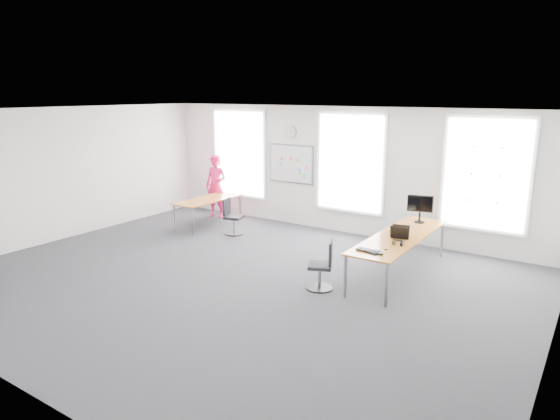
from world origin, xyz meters
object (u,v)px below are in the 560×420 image
Objects in this scene: person at (216,186)px; desk_left at (208,201)px; chair_right at (323,268)px; monitor at (420,206)px; desk_right at (400,238)px; chair_left at (232,219)px; keyboard at (368,251)px; headphones at (398,243)px.

desk_left is at bearing -68.31° from person.
chair_right is 2.72m from monitor.
desk_right is 1.84× the size of person.
chair_left is (1.00, -0.29, -0.26)m from desk_left.
desk_right is at bearing 101.42° from keyboard.
person is 9.34× the size of headphones.
keyboard is (5.62, -2.69, -0.08)m from person.
keyboard is 2.33m from monitor.
headphones is at bearing 80.12° from keyboard.
headphones reaches higher than keyboard.
headphones is 1.76m from monitor.
desk_right reaches higher than desk_left.
chair_left is at bearing 175.19° from monitor.
desk_left is 1.07m from chair_left.
headphones is (1.02, 0.78, 0.43)m from chair_right.
chair_left reaches higher than keyboard.
chair_right is 2.03× the size of keyboard.
monitor reaches higher than chair_right.
person reaches higher than monitor.
desk_right is 3.63× the size of chair_left.
desk_right is 4.35m from chair_left.
monitor is at bearing 86.58° from headphones.
monitor is (-0.20, 1.72, 0.29)m from headphones.
chair_right is 5.70m from person.
monitor is at bearing 104.13° from keyboard.
desk_left is 3.39× the size of monitor.
person reaches higher than keyboard.
monitor reaches higher than headphones.
monitor reaches higher than desk_right.
chair_left is 4.63m from headphones.
headphones is (0.18, -0.62, 0.10)m from desk_right.
desk_right is 17.14× the size of headphones.
chair_left is at bearing 156.82° from headphones.
monitor reaches higher than desk_left.
person is at bearing 162.22° from monitor.
desk_left is 10.44× the size of headphones.
desk_left is 1.12× the size of person.
chair_right is 1.01× the size of chair_left.
chair_right reaches higher than desk_left.
monitor is at bearing 137.63° from chair_right.
keyboard reaches higher than desk_left.
desk_right is 5.91m from person.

